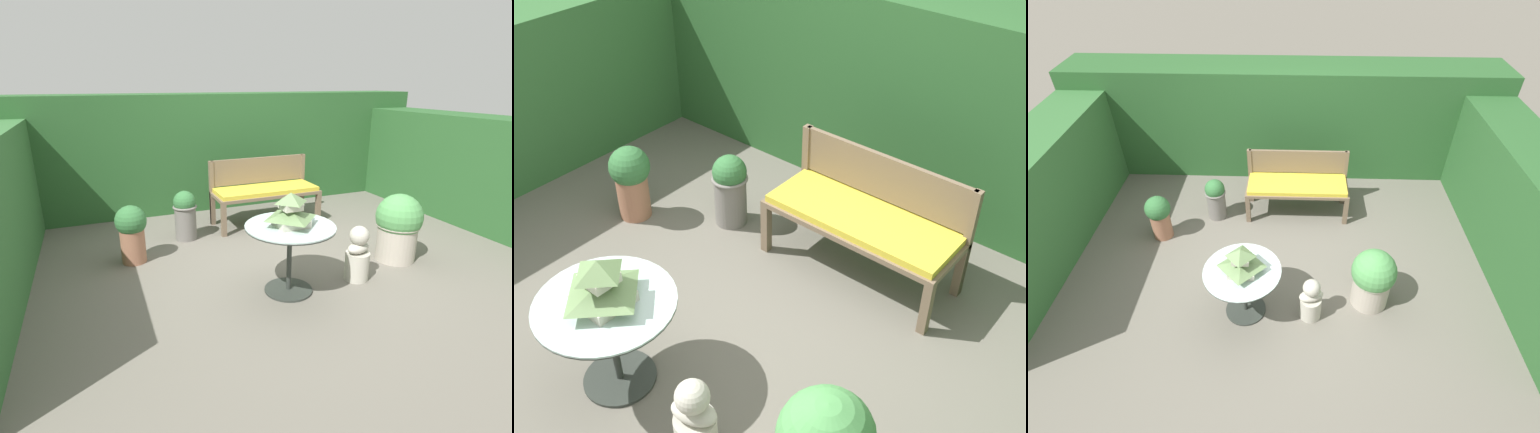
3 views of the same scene
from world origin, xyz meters
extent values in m
plane|color=#666056|center=(0.00, 0.00, 0.00)|extent=(30.00, 30.00, 0.00)
cube|color=#285628|center=(0.00, 2.30, 0.82)|extent=(6.40, 0.81, 1.65)
cube|color=brown|center=(-0.44, 0.81, 0.20)|extent=(0.06, 0.06, 0.41)
cube|color=brown|center=(0.89, 0.81, 0.20)|extent=(0.06, 0.06, 0.41)
cube|color=brown|center=(-0.44, 1.28, 0.20)|extent=(0.06, 0.06, 0.41)
cube|color=brown|center=(0.89, 1.28, 0.20)|extent=(0.06, 0.06, 0.41)
cube|color=brown|center=(0.23, 1.04, 0.43)|extent=(1.39, 0.53, 0.04)
cube|color=gold|center=(0.23, 1.04, 0.47)|extent=(1.33, 0.49, 0.05)
cube|color=brown|center=(-0.44, 1.29, 0.43)|extent=(0.06, 0.06, 0.85)
cube|color=brown|center=(0.89, 1.29, 0.43)|extent=(0.06, 0.06, 0.85)
cube|color=brown|center=(0.23, 1.29, 0.68)|extent=(1.33, 0.04, 0.34)
cylinder|color=#2D332D|center=(-0.32, -0.71, 0.01)|extent=(0.44, 0.44, 0.02)
cylinder|color=#2D332D|center=(-0.32, -0.71, 0.31)|extent=(0.04, 0.04, 0.62)
cylinder|color=silver|center=(-0.32, -0.71, 0.63)|extent=(0.79, 0.79, 0.01)
torus|color=#2D332D|center=(-0.32, -0.71, 0.62)|extent=(0.79, 0.79, 0.02)
cube|color=beige|center=(-0.32, -0.71, 0.67)|extent=(0.27, 0.27, 0.07)
pyramid|color=#668451|center=(-0.32, -0.71, 0.74)|extent=(0.36, 0.36, 0.08)
cube|color=beige|center=(-0.32, -0.71, 0.81)|extent=(0.17, 0.17, 0.06)
pyramid|color=#668451|center=(-0.32, -0.71, 0.89)|extent=(0.22, 0.22, 0.09)
ellipsoid|color=#B7B2A3|center=(0.39, -0.75, 0.33)|extent=(0.29, 0.22, 0.10)
sphere|color=#B7B2A3|center=(0.39, -0.75, 0.45)|extent=(0.18, 0.18, 0.18)
cylinder|color=slate|center=(-0.89, 0.90, 0.21)|extent=(0.25, 0.25, 0.42)
torus|color=slate|center=(-0.89, 0.90, 0.41)|extent=(0.29, 0.29, 0.03)
sphere|color=#336B38|center=(-0.89, 0.90, 0.46)|extent=(0.27, 0.27, 0.27)
cylinder|color=#9E664C|center=(-1.54, 0.47, 0.20)|extent=(0.25, 0.25, 0.40)
torus|color=#9E664C|center=(-1.54, 0.47, 0.39)|extent=(0.29, 0.29, 0.03)
sphere|color=#336B38|center=(-1.54, 0.47, 0.46)|extent=(0.32, 0.32, 0.32)
camera|label=1|loc=(-1.83, -3.59, 1.82)|focal=28.00mm
camera|label=2|loc=(2.01, -2.08, 3.08)|focal=45.00mm
camera|label=3|loc=(0.20, -3.42, 3.62)|focal=28.00mm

